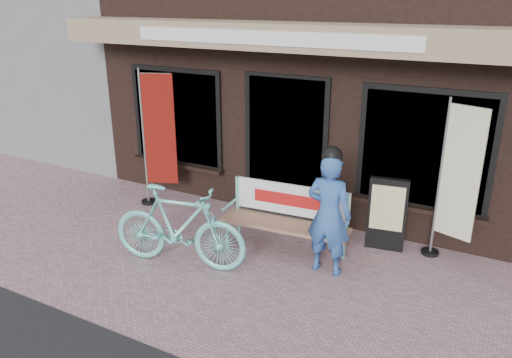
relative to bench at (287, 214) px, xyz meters
The scene contains 8 objects.
ground 1.20m from the bench, 120.05° to the right, with size 70.00×70.00×0.00m, color #A88189.
storefront 4.75m from the bench, 97.54° to the left, with size 7.00×6.77×6.00m.
bench is the anchor object (origin of this frame).
person 0.75m from the bench, 19.98° to the right, with size 0.57×0.38×1.63m.
bicycle 1.43m from the bench, 136.92° to the right, with size 0.50×1.78×1.07m, color #6BD1CD.
nobori_red 2.64m from the bench, 168.73° to the left, with size 0.65×0.36×2.23m.
nobori_cream 2.15m from the bench, 21.44° to the left, with size 0.62×0.33×2.12m.
menu_stand 1.34m from the bench, 30.85° to the left, with size 0.52×0.19×1.02m.
Camera 1 is at (3.02, -4.58, 3.25)m, focal length 35.00 mm.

